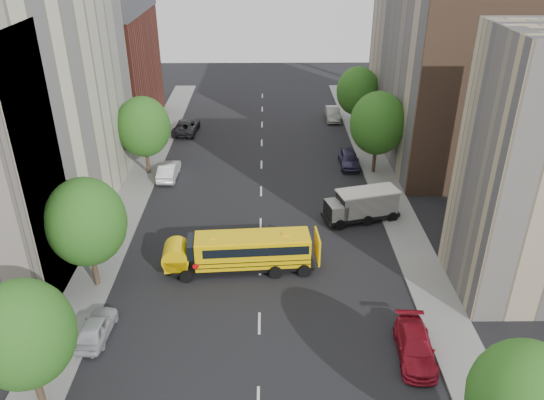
{
  "coord_description": "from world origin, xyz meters",
  "views": [
    {
      "loc": [
        0.47,
        -33.27,
        21.85
      ],
      "look_at": [
        0.9,
        2.0,
        3.3
      ],
      "focal_mm": 35.0,
      "sensor_mm": 36.0,
      "label": 1
    }
  ],
  "objects_px": {
    "street_tree_2": "(144,127)",
    "safari_truck": "(362,205)",
    "street_tree_3": "(524,400)",
    "parked_car_3": "(415,347)",
    "parked_car_5": "(333,114)",
    "street_tree_5": "(358,91)",
    "parked_car_4": "(349,159)",
    "parked_car_0": "(96,328)",
    "parked_car_2": "(186,126)",
    "street_tree_0": "(24,334)",
    "street_tree_4": "(378,123)",
    "school_bus": "(241,251)",
    "parked_car_1": "(169,170)",
    "street_tree_1": "(86,222)"
  },
  "relations": [
    {
      "from": "parked_car_2",
      "to": "street_tree_4",
      "type": "bearing_deg",
      "value": 154.67
    },
    {
      "from": "parked_car_4",
      "to": "street_tree_2",
      "type": "bearing_deg",
      "value": -174.63
    },
    {
      "from": "street_tree_2",
      "to": "street_tree_4",
      "type": "xyz_separation_m",
      "value": [
        22.0,
        0.0,
        0.25
      ]
    },
    {
      "from": "street_tree_3",
      "to": "parked_car_0",
      "type": "xyz_separation_m",
      "value": [
        -20.6,
        8.95,
        -3.77
      ]
    },
    {
      "from": "parked_car_4",
      "to": "safari_truck",
      "type": "bearing_deg",
      "value": -91.94
    },
    {
      "from": "street_tree_5",
      "to": "parked_car_2",
      "type": "distance_m",
      "value": 20.2
    },
    {
      "from": "street_tree_0",
      "to": "street_tree_2",
      "type": "relative_size",
      "value": 0.96
    },
    {
      "from": "street_tree_3",
      "to": "parked_car_2",
      "type": "xyz_separation_m",
      "value": [
        -19.8,
        43.39,
        -3.7
      ]
    },
    {
      "from": "street_tree_4",
      "to": "parked_car_1",
      "type": "height_order",
      "value": "street_tree_4"
    },
    {
      "from": "street_tree_1",
      "to": "parked_car_5",
      "type": "relative_size",
      "value": 1.7
    },
    {
      "from": "parked_car_0",
      "to": "parked_car_3",
      "type": "relative_size",
      "value": 0.83
    },
    {
      "from": "street_tree_3",
      "to": "parked_car_0",
      "type": "relative_size",
      "value": 1.78
    },
    {
      "from": "parked_car_0",
      "to": "parked_car_4",
      "type": "height_order",
      "value": "parked_car_4"
    },
    {
      "from": "parked_car_3",
      "to": "parked_car_4",
      "type": "xyz_separation_m",
      "value": [
        0.0,
        26.45,
        0.08
      ]
    },
    {
      "from": "street_tree_2",
      "to": "parked_car_4",
      "type": "xyz_separation_m",
      "value": [
        19.8,
        1.58,
        -4.05
      ]
    },
    {
      "from": "street_tree_4",
      "to": "parked_car_0",
      "type": "bearing_deg",
      "value": -131.79
    },
    {
      "from": "street_tree_3",
      "to": "safari_truck",
      "type": "xyz_separation_m",
      "value": [
        -2.72,
        22.69,
        -3.06
      ]
    },
    {
      "from": "street_tree_4",
      "to": "parked_car_4",
      "type": "height_order",
      "value": "street_tree_4"
    },
    {
      "from": "street_tree_3",
      "to": "street_tree_4",
      "type": "relative_size",
      "value": 0.88
    },
    {
      "from": "parked_car_0",
      "to": "school_bus",
      "type": "bearing_deg",
      "value": -136.79
    },
    {
      "from": "safari_truck",
      "to": "street_tree_5",
      "type": "bearing_deg",
      "value": 67.77
    },
    {
      "from": "street_tree_3",
      "to": "parked_car_3",
      "type": "xyz_separation_m",
      "value": [
        -2.2,
        7.14,
        -3.75
      ]
    },
    {
      "from": "street_tree_4",
      "to": "street_tree_5",
      "type": "xyz_separation_m",
      "value": [
        -0.0,
        12.0,
        -0.37
      ]
    },
    {
      "from": "parked_car_4",
      "to": "school_bus",
      "type": "bearing_deg",
      "value": -118.74
    },
    {
      "from": "street_tree_0",
      "to": "street_tree_5",
      "type": "bearing_deg",
      "value": 61.19
    },
    {
      "from": "street_tree_2",
      "to": "street_tree_4",
      "type": "height_order",
      "value": "street_tree_4"
    },
    {
      "from": "street_tree_2",
      "to": "safari_truck",
      "type": "height_order",
      "value": "street_tree_2"
    },
    {
      "from": "school_bus",
      "to": "parked_car_3",
      "type": "distance_m",
      "value": 13.31
    },
    {
      "from": "parked_car_2",
      "to": "safari_truck",
      "type": "bearing_deg",
      "value": 134.11
    },
    {
      "from": "safari_truck",
      "to": "parked_car_3",
      "type": "height_order",
      "value": "safari_truck"
    },
    {
      "from": "parked_car_4",
      "to": "parked_car_5",
      "type": "distance_m",
      "value": 14.21
    },
    {
      "from": "street_tree_2",
      "to": "parked_car_0",
      "type": "xyz_separation_m",
      "value": [
        1.4,
        -23.05,
        -4.15
      ]
    },
    {
      "from": "street_tree_2",
      "to": "street_tree_5",
      "type": "relative_size",
      "value": 1.03
    },
    {
      "from": "school_bus",
      "to": "safari_truck",
      "type": "bearing_deg",
      "value": 32.01
    },
    {
      "from": "safari_truck",
      "to": "parked_car_0",
      "type": "xyz_separation_m",
      "value": [
        -17.88,
        -13.74,
        -0.71
      ]
    },
    {
      "from": "street_tree_3",
      "to": "parked_car_5",
      "type": "distance_m",
      "value": 47.99
    },
    {
      "from": "street_tree_1",
      "to": "school_bus",
      "type": "xyz_separation_m",
      "value": [
        9.71,
        1.77,
        -3.39
      ]
    },
    {
      "from": "parked_car_4",
      "to": "parked_car_5",
      "type": "xyz_separation_m",
      "value": [
        0.0,
        14.21,
        -0.01
      ]
    },
    {
      "from": "street_tree_2",
      "to": "school_bus",
      "type": "bearing_deg",
      "value": -59.12
    },
    {
      "from": "safari_truck",
      "to": "parked_car_2",
      "type": "distance_m",
      "value": 26.84
    },
    {
      "from": "school_bus",
      "to": "street_tree_2",
      "type": "bearing_deg",
      "value": 117.04
    },
    {
      "from": "street_tree_5",
      "to": "parked_car_3",
      "type": "relative_size",
      "value": 1.55
    },
    {
      "from": "parked_car_5",
      "to": "street_tree_0",
      "type": "bearing_deg",
      "value": -112.9
    },
    {
      "from": "street_tree_5",
      "to": "parked_car_2",
      "type": "bearing_deg",
      "value": -178.23
    },
    {
      "from": "street_tree_5",
      "to": "parked_car_5",
      "type": "xyz_separation_m",
      "value": [
        -2.2,
        3.8,
        -3.94
      ]
    },
    {
      "from": "parked_car_0",
      "to": "parked_car_1",
      "type": "height_order",
      "value": "parked_car_1"
    },
    {
      "from": "street_tree_2",
      "to": "parked_car_5",
      "type": "xyz_separation_m",
      "value": [
        19.8,
        15.8,
        -4.06
      ]
    },
    {
      "from": "street_tree_2",
      "to": "safari_truck",
      "type": "distance_m",
      "value": 21.68
    },
    {
      "from": "street_tree_4",
      "to": "parked_car_2",
      "type": "bearing_deg",
      "value": 150.1
    },
    {
      "from": "street_tree_3",
      "to": "parked_car_5",
      "type": "xyz_separation_m",
      "value": [
        -2.2,
        47.8,
        -3.69
      ]
    }
  ]
}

